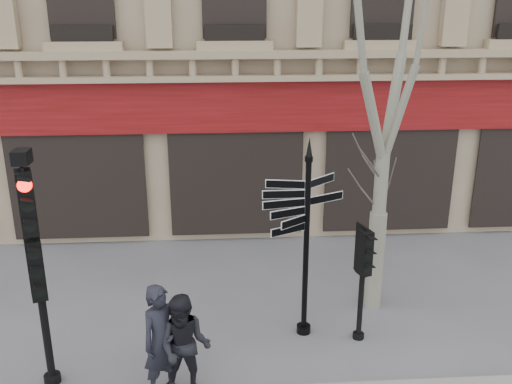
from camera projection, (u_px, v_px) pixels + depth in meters
ground at (246, 347)px, 10.56m from camera, size 80.00×80.00×0.00m
fingerpost at (307, 206)px, 10.17m from camera, size 1.99×1.99×3.87m
traffic_signal_main at (34, 244)px, 8.77m from camera, size 0.53×0.46×4.04m
traffic_signal_secondary at (363, 264)px, 10.33m from camera, size 0.44×0.37×2.23m
plane_tree at (393, 25)px, 10.10m from camera, size 3.04×3.04×8.09m
pedestrian_a at (162, 341)px, 9.06m from camera, size 0.84×0.81×1.94m
pedestrian_b at (185, 347)px, 9.03m from camera, size 0.97×0.82×1.79m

